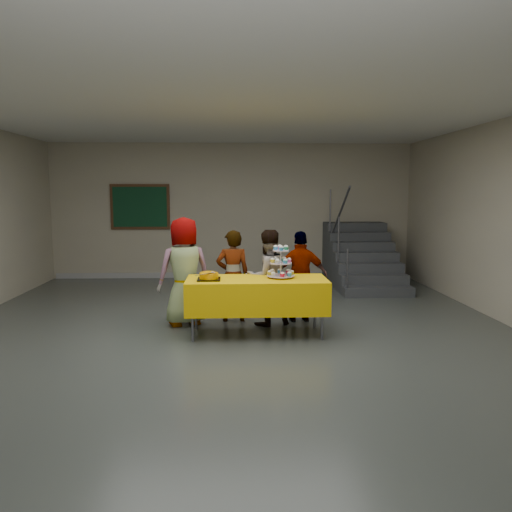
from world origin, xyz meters
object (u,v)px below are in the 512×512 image
Objects in this scene: bake_table at (257,294)px; schoolchild_b at (233,276)px; schoolchild_c at (267,278)px; schoolchild_d at (301,277)px; schoolchild_a at (184,271)px; noticeboard at (140,207)px; staircase at (360,260)px; cupcake_stand at (281,265)px; bear_cake at (209,275)px.

bake_table is 0.83m from schoolchild_b.
schoolchild_d is (0.51, 0.18, -0.02)m from schoolchild_c.
schoolchild_a reaches higher than bake_table.
noticeboard is at bearing -53.68° from schoolchild_d.
schoolchild_a is 4.66m from staircase.
schoolchild_b is 0.55m from schoolchild_c.
schoolchild_a is 0.73m from schoolchild_b.
schoolchild_b is at bearing 133.15° from cupcake_stand.
bear_cake is 0.26× the size of schoolchild_b.
schoolchild_b is (-0.32, 0.75, 0.13)m from bake_table.
schoolchild_b is 0.57× the size of staircase.
bear_cake is (-0.96, -0.12, -0.11)m from cupcake_stand.
schoolchild_b is at bearing 113.14° from bake_table.
bake_table is at bearing -122.07° from staircase.
schoolchild_c is at bearing 70.63° from bake_table.
noticeboard is at bearing 110.40° from bear_cake.
schoolchild_d is at bearing 44.90° from bake_table.
bear_cake is (-0.63, -0.07, 0.27)m from bake_table.
noticeboard is (-2.37, 4.61, 1.04)m from bake_table.
schoolchild_a reaches higher than schoolchild_b.
bear_cake is 0.28× the size of noticeboard.
noticeboard is at bearing 169.99° from staircase.
bear_cake is at bearing 98.53° from schoolchild_a.
schoolchild_a is at bearing 10.34° from schoolchild_b.
cupcake_stand is 0.33× the size of schoolchild_d.
bake_table is 4.22× the size of cupcake_stand.
schoolchild_b is 1.05× the size of noticeboard.
bake_table is 1.39× the size of schoolchild_d.
bake_table is 5.29m from noticeboard.
schoolchild_b is at bearing -61.99° from noticeboard.
schoolchild_c reaches higher than cupcake_stand.
schoolchild_c is 1.03× the size of schoolchild_d.
schoolchild_b is at bearing -131.61° from staircase.
staircase is at bearing -120.19° from schoolchild_d.
schoolchild_a is 1.13× the size of schoolchild_c.
schoolchild_d is (1.01, -0.06, -0.01)m from schoolchild_b.
schoolchild_c is at bearing 150.46° from schoolchild_b.
cupcake_stand is 1.24× the size of bear_cake.
schoolchild_b is at bearing 68.97° from bear_cake.
schoolchild_c is at bearing 154.27° from schoolchild_a.
staircase is at bearing -159.06° from schoolchild_a.
staircase is at bearing 52.01° from bear_cake.
schoolchild_c reaches higher than bake_table.
schoolchild_d is (1.71, 0.11, -0.11)m from schoolchild_a.
staircase is 1.85× the size of noticeboard.
noticeboard is at bearing -93.88° from schoolchild_a.
staircase is at bearing -135.21° from schoolchild_b.
schoolchild_c is (0.18, 0.51, 0.14)m from bake_table.
noticeboard reaches higher than bake_table.
bake_table is 1.20× the size of schoolchild_a.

